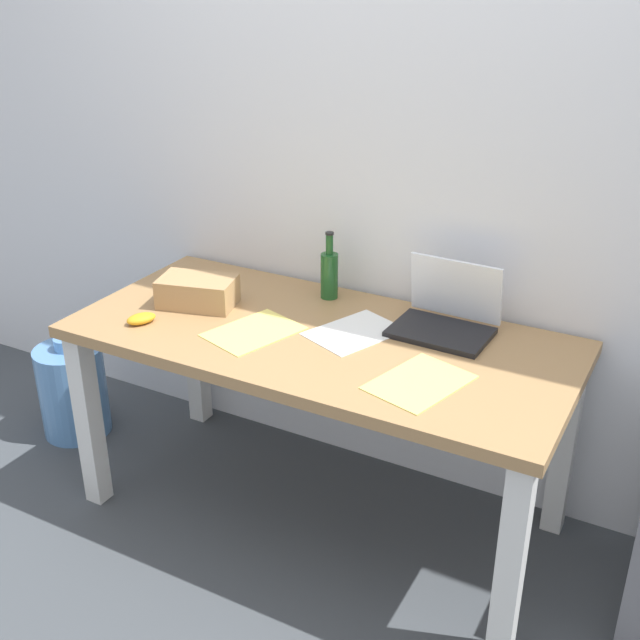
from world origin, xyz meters
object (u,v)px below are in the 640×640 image
desk (320,360)px  water_cooler_jug (73,390)px  computer_mouse (141,319)px  cardboard_box (197,292)px  beer_bottle (329,273)px  laptop_right (446,317)px

desk → water_cooler_jug: 1.23m
computer_mouse → desk: bearing=47.9°
desk → cardboard_box: (-0.49, -0.00, 0.15)m
desk → beer_bottle: 0.36m
computer_mouse → water_cooler_jug: (-0.59, 0.20, -0.54)m
desk → water_cooler_jug: (-1.16, -0.01, -0.43)m
beer_bottle → water_cooler_jug: (-1.05, -0.29, -0.62)m
computer_mouse → water_cooler_jug: bearing=-171.0°
computer_mouse → cardboard_box: size_ratio=0.38×
laptop_right → beer_bottle: size_ratio=1.31×
laptop_right → water_cooler_jug: (-1.51, -0.23, -0.57)m
computer_mouse → cardboard_box: cardboard_box is taller
beer_bottle → cardboard_box: beer_bottle is taller
laptop_right → beer_bottle: beer_bottle is taller
laptop_right → water_cooler_jug: bearing=-171.2°
desk → computer_mouse: (-0.56, -0.21, 0.11)m
cardboard_box → water_cooler_jug: cardboard_box is taller
cardboard_box → computer_mouse: bearing=-110.6°
desk → cardboard_box: cardboard_box is taller
desk → beer_bottle: beer_bottle is taller
beer_bottle → computer_mouse: 0.67m
laptop_right → beer_bottle: (-0.46, 0.06, 0.04)m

